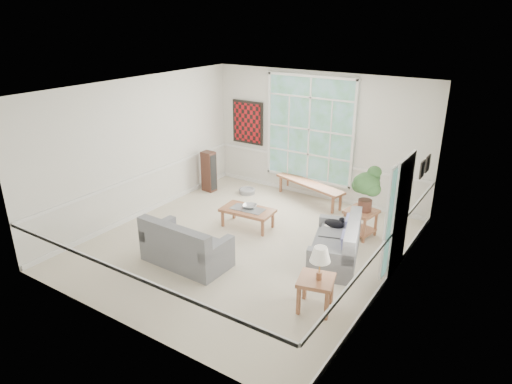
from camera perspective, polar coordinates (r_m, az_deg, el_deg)
floor at (r=8.98m, az=-1.24°, el=-6.54°), size 5.50×6.00×0.01m
ceiling at (r=8.01m, az=-1.42°, el=12.78°), size 5.50×6.00×0.02m
wall_back at (r=10.87m, az=7.70°, el=6.88°), size 5.50×0.02×3.00m
wall_front at (r=6.32m, az=-16.91°, el=-4.99°), size 5.50×0.02×3.00m
wall_left at (r=10.11m, az=-14.35°, el=5.28°), size 0.02×6.00×3.00m
wall_right at (r=7.28m, az=16.86°, el=-1.39°), size 0.02×6.00×3.00m
window_back at (r=10.89m, az=6.69°, el=7.76°), size 2.30×0.08×2.40m
entry_door at (r=8.00m, az=17.52°, el=-2.88°), size 0.08×0.90×2.10m
door_sidelight at (r=7.40m, az=16.20°, el=-3.90°), size 0.08×0.26×1.90m
wall_art at (r=11.75m, az=-1.06°, el=8.68°), size 0.90×0.06×1.10m
wall_frame_near at (r=8.87m, az=20.01°, el=2.70°), size 0.04×0.26×0.32m
wall_frame_far at (r=9.25m, az=20.62°, el=3.36°), size 0.04×0.26×0.32m
loveseat_right at (r=8.32m, az=9.88°, el=-6.09°), size 1.19×1.67×0.82m
loveseat_front at (r=8.25m, az=-8.70°, el=-6.13°), size 1.58×0.84×0.85m
coffee_table at (r=9.57m, az=-1.05°, el=-3.27°), size 1.13×0.68×0.41m
pewter_bowl at (r=9.52m, az=-0.79°, el=-1.78°), size 0.46×0.46×0.09m
window_bench at (r=10.95m, az=6.65°, el=0.02°), size 1.96×0.93×0.45m
end_table at (r=9.41m, az=12.91°, el=-3.79°), size 0.65×0.65×0.56m
houseplant at (r=9.11m, az=13.63°, el=0.41°), size 0.59×0.59×0.94m
side_table at (r=7.11m, az=7.43°, el=-12.49°), size 0.64×0.64×0.53m
table_lamp at (r=6.81m, az=7.97°, el=-8.85°), size 0.34×0.34×0.53m
pet_bed at (r=11.38m, az=-1.13°, el=0.13°), size 0.45×0.45×0.12m
floor_speaker at (r=11.47m, az=-5.92°, el=2.58°), size 0.33×0.27×1.02m
cat at (r=8.76m, az=9.77°, el=-3.89°), size 0.46×0.43×0.18m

